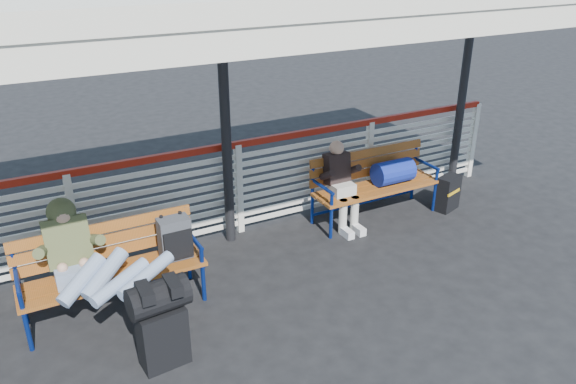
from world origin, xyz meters
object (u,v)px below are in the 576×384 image
bench_left (130,254)px  bench_right (382,175)px  suitcase_side (448,193)px  companion_person (341,184)px  traveler_man (101,268)px  luggage_stack (161,320)px

bench_left → bench_right: bearing=8.0°
bench_right → suitcase_side: bearing=-18.3°
companion_person → suitcase_side: (1.60, -0.30, -0.35)m
bench_right → traveler_man: traveler_man is taller
bench_left → suitcase_side: bearing=2.4°
luggage_stack → bench_left: 1.04m
bench_left → traveler_man: 0.50m
bench_right → suitcase_side: (0.94, -0.31, -0.34)m
luggage_stack → bench_right: size_ratio=0.48×
luggage_stack → bench_right: 3.83m
companion_person → bench_left: bearing=-170.3°
bench_right → companion_person: companion_person is taller
suitcase_side → bench_right: bearing=143.7°
bench_right → traveler_man: bearing=-167.6°
bench_right → luggage_stack: bearing=-156.4°
bench_left → traveler_man: (-0.34, -0.35, 0.13)m
bench_left → bench_right: (3.52, 0.50, -0.00)m
bench_right → companion_person: size_ratio=1.57×
bench_left → traveler_man: size_ratio=1.10×
luggage_stack → bench_left: bench_left is taller
traveler_man → companion_person: (3.19, 0.83, -0.12)m
bench_right → traveler_man: size_ratio=1.10×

